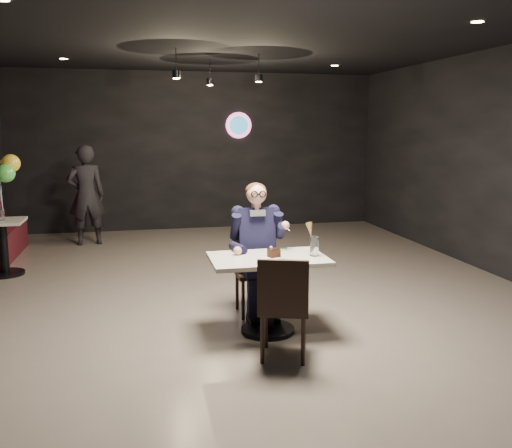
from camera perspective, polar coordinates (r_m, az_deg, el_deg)
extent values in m
plane|color=slate|center=(6.46, -1.41, -7.54)|extent=(9.00, 9.00, 0.00)
cube|color=black|center=(8.18, -4.30, 16.56)|extent=(1.40, 1.20, 0.36)
cube|color=silver|center=(5.26, 1.27, -7.45)|extent=(1.10, 0.70, 0.75)
cube|color=black|center=(5.75, -0.03, -5.02)|extent=(0.42, 0.46, 0.92)
cube|color=black|center=(4.69, 2.97, -8.55)|extent=(0.55, 0.57, 0.92)
cube|color=black|center=(5.68, -0.03, -2.49)|extent=(0.60, 0.80, 1.44)
cylinder|color=white|center=(5.06, 1.68, -3.68)|extent=(0.20, 0.20, 0.01)
cube|color=black|center=(5.10, 1.90, -3.07)|extent=(0.12, 0.11, 0.07)
ellipsoid|color=#2D802A|center=(5.04, 2.87, -2.71)|extent=(0.06, 0.04, 0.01)
cylinder|color=silver|center=(5.21, 6.15, -2.34)|extent=(0.08, 0.08, 0.19)
cone|color=tan|center=(5.19, 5.71, -0.60)|extent=(0.09, 0.09, 0.14)
cube|color=silver|center=(8.00, -25.01, -2.45)|extent=(0.56, 0.56, 0.70)
cylinder|color=silver|center=(7.92, -25.27, 0.89)|extent=(0.10, 0.10, 0.14)
imported|color=black|center=(9.52, -17.44, 2.91)|extent=(0.67, 0.50, 1.68)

